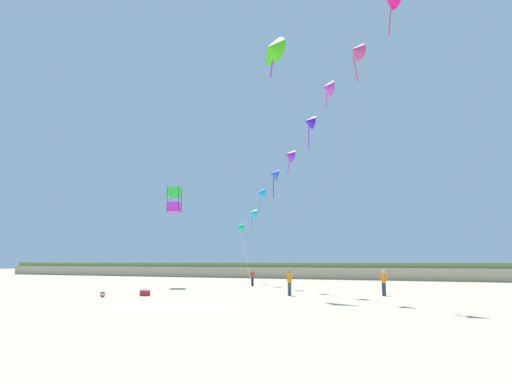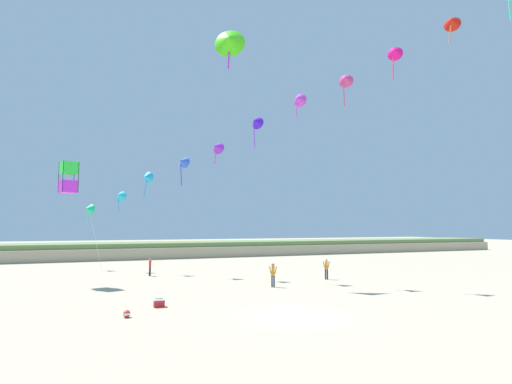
# 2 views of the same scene
# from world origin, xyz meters

# --- Properties ---
(ground_plane) EXTENTS (240.00, 240.00, 0.00)m
(ground_plane) POSITION_xyz_m (0.00, 0.00, 0.00)
(ground_plane) COLOR tan
(dune_ridge) EXTENTS (120.00, 9.75, 2.13)m
(dune_ridge) POSITION_xyz_m (0.00, 41.54, 1.06)
(dune_ridge) COLOR tan
(dune_ridge) RESTS_ON ground
(person_near_left) EXTENTS (0.31, 0.51, 1.52)m
(person_near_left) POSITION_xyz_m (-4.62, 18.92, 0.88)
(person_near_left) COLOR black
(person_near_left) RESTS_ON ground
(person_near_right) EXTENTS (0.59, 0.28, 1.72)m
(person_near_right) POSITION_xyz_m (2.84, 8.87, 0.99)
(person_near_right) COLOR #474C56
(person_near_right) RESTS_ON ground
(person_mid_center) EXTENTS (0.59, 0.30, 1.71)m
(person_mid_center) POSITION_xyz_m (8.70, 11.09, 0.99)
(person_mid_center) COLOR #282D4C
(person_mid_center) RESTS_ON ground
(kite_banner_string) EXTENTS (26.99, 29.08, 20.46)m
(kite_banner_string) POSITION_xyz_m (3.00, 12.82, 13.01)
(kite_banner_string) COLOR #19C582
(large_kite_low_lead) EXTENTS (2.84, 2.32, 3.79)m
(large_kite_low_lead) POSITION_xyz_m (0.37, 11.92, 19.48)
(large_kite_low_lead) COLOR #4BE319
(large_kite_mid_trail) EXTENTS (1.46, 1.46, 2.36)m
(large_kite_mid_trail) POSITION_xyz_m (-11.26, 15.45, 8.11)
(large_kite_mid_trail) COLOR #D62DEA
(beach_cooler) EXTENTS (0.58, 0.41, 0.46)m
(beach_cooler) POSITION_xyz_m (-5.86, 4.62, 0.21)
(beach_cooler) COLOR red
(beach_cooler) RESTS_ON ground
(beach_ball) EXTENTS (0.36, 0.36, 0.36)m
(beach_ball) POSITION_xyz_m (-7.67, 2.63, 0.18)
(beach_ball) COLOR red
(beach_ball) RESTS_ON ground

